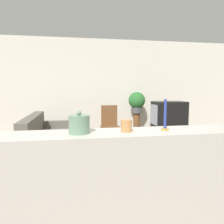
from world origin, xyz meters
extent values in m
plane|color=#756656|center=(0.00, 0.00, 0.00)|extent=(14.00, 14.00, 0.00)
cube|color=silver|center=(0.00, 3.43, 1.35)|extent=(9.00, 0.06, 2.70)
cube|color=#605B51|center=(-0.85, 1.83, 0.22)|extent=(0.83, 1.91, 0.45)
cube|color=#605B51|center=(-1.17, 1.83, 0.64)|extent=(0.20, 1.91, 0.39)
cube|color=#605B51|center=(-0.85, 0.95, 0.30)|extent=(0.83, 0.16, 0.60)
cube|color=#605B51|center=(-0.85, 2.70, 0.30)|extent=(0.83, 0.16, 0.60)
cube|color=brown|center=(1.79, 2.10, 0.25)|extent=(0.72, 0.50, 0.49)
cube|color=black|center=(1.79, 2.10, 0.78)|extent=(0.72, 0.48, 0.58)
cube|color=#939EB2|center=(1.42, 2.10, 0.78)|extent=(0.02, 0.39, 0.45)
cube|color=brown|center=(0.49, 2.47, 0.44)|extent=(0.44, 0.44, 0.04)
cube|color=brown|center=(0.49, 2.67, 0.71)|extent=(0.40, 0.04, 0.50)
cylinder|color=brown|center=(0.30, 2.28, 0.21)|extent=(0.04, 0.04, 0.42)
cylinder|color=brown|center=(0.68, 2.28, 0.21)|extent=(0.04, 0.04, 0.42)
cylinder|color=brown|center=(0.30, 2.66, 0.21)|extent=(0.04, 0.04, 0.42)
cylinder|color=brown|center=(0.68, 2.66, 0.21)|extent=(0.04, 0.04, 0.42)
cylinder|color=brown|center=(1.29, 3.03, 0.36)|extent=(0.17, 0.17, 0.71)
cylinder|color=#4C4C51|center=(1.29, 3.03, 0.79)|extent=(0.28, 0.28, 0.15)
sphere|color=#2D7033|center=(1.29, 3.03, 1.06)|extent=(0.44, 0.44, 0.44)
cube|color=beige|center=(0.00, -0.67, 0.49)|extent=(2.53, 0.44, 0.98)
cylinder|color=gray|center=(-0.32, -0.67, 1.06)|extent=(0.18, 0.18, 0.16)
sphere|color=gray|center=(-0.32, -0.67, 1.16)|extent=(0.04, 0.04, 0.04)
cylinder|color=#C6844C|center=(0.10, -0.67, 1.03)|extent=(0.10, 0.10, 0.11)
cylinder|color=#B7933D|center=(0.47, -0.67, 0.99)|extent=(0.07, 0.07, 0.02)
cylinder|color=#2D3D9E|center=(0.47, -0.67, 1.13)|extent=(0.02, 0.02, 0.27)
camera|label=1|loc=(-0.37, -2.58, 1.37)|focal=35.00mm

